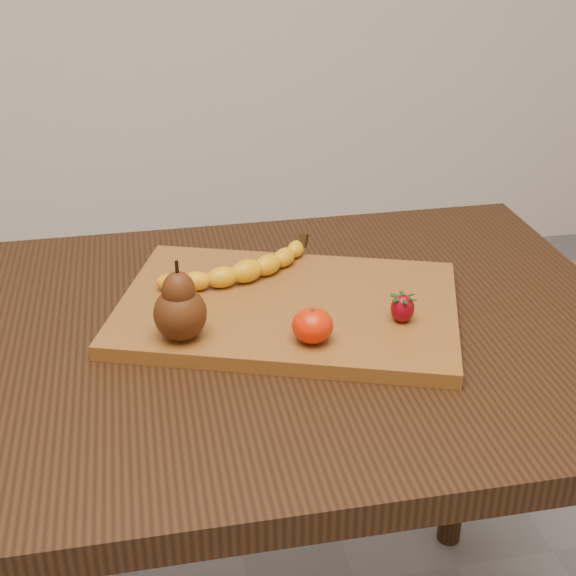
{
  "coord_description": "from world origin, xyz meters",
  "views": [
    {
      "loc": [
        -0.15,
        -0.9,
        1.3
      ],
      "look_at": [
        0.04,
        0.03,
        0.8
      ],
      "focal_mm": 50.0,
      "sensor_mm": 36.0,
      "label": 1
    }
  ],
  "objects": [
    {
      "name": "banana",
      "position": [
        -0.01,
        0.1,
        0.8
      ],
      "size": [
        0.21,
        0.12,
        0.03
      ],
      "primitive_type": null,
      "rotation": [
        0.0,
        0.0,
        0.36
      ],
      "color": "#F1AA0B",
      "rests_on": "cutting_board"
    },
    {
      "name": "mandarin",
      "position": [
        0.05,
        -0.08,
        0.8
      ],
      "size": [
        0.06,
        0.06,
        0.04
      ],
      "primitive_type": "ellipsoid",
      "rotation": [
        0.0,
        0.0,
        0.23
      ],
      "color": "red",
      "rests_on": "cutting_board"
    },
    {
      "name": "strawberry",
      "position": [
        0.17,
        -0.05,
        0.8
      ],
      "size": [
        0.04,
        0.04,
        0.04
      ],
      "primitive_type": null,
      "rotation": [
        0.0,
        0.0,
        0.39
      ],
      "color": "maroon",
      "rests_on": "cutting_board"
    },
    {
      "name": "cutting_board",
      "position": [
        0.04,
        0.03,
        0.77
      ],
      "size": [
        0.52,
        0.43,
        0.02
      ],
      "primitive_type": "cube",
      "rotation": [
        0.0,
        0.0,
        -0.34
      ],
      "color": "brown",
      "rests_on": "table"
    },
    {
      "name": "pear",
      "position": [
        -0.11,
        -0.04,
        0.83
      ],
      "size": [
        0.08,
        0.08,
        0.1
      ],
      "primitive_type": null,
      "rotation": [
        0.0,
        0.0,
        -0.36
      ],
      "color": "#4B230C",
      "rests_on": "cutting_board"
    },
    {
      "name": "table",
      "position": [
        0.0,
        0.0,
        0.66
      ],
      "size": [
        1.0,
        0.7,
        0.76
      ],
      "color": "black",
      "rests_on": "ground"
    }
  ]
}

